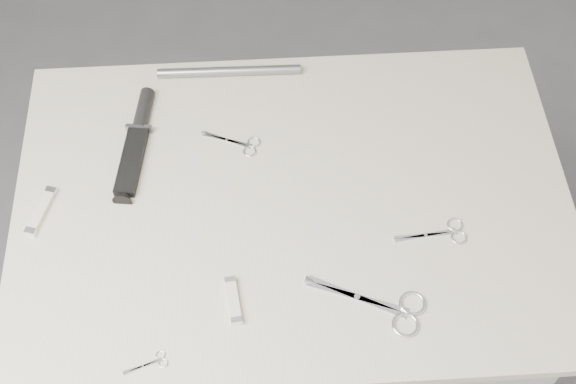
{
  "coord_description": "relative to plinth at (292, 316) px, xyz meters",
  "views": [
    {
      "loc": [
        -0.06,
        -0.8,
        2.11
      ],
      "look_at": [
        -0.01,
        0.02,
        0.92
      ],
      "focal_mm": 50.0,
      "sensor_mm": 36.0,
      "label": 1
    }
  ],
  "objects": [
    {
      "name": "plinth",
      "position": [
        0.0,
        0.0,
        0.0
      ],
      "size": [
        0.9,
        0.6,
        0.9
      ],
      "primitive_type": "cube",
      "color": "#B9B9B6",
      "rests_on": "ground"
    },
    {
      "name": "display_board",
      "position": [
        0.0,
        0.0,
        0.46
      ],
      "size": [
        1.0,
        0.7,
        0.02
      ],
      "primitive_type": "cube",
      "color": "beige",
      "rests_on": "plinth"
    },
    {
      "name": "large_shears",
      "position": [
        0.14,
        -0.22,
        0.47
      ],
      "size": [
        0.2,
        0.13,
        0.01
      ],
      "rotation": [
        0.0,
        0.0,
        -0.43
      ],
      "color": "white",
      "rests_on": "display_board"
    },
    {
      "name": "embroidery_scissors_a",
      "position": [
        0.26,
        -0.09,
        0.47
      ],
      "size": [
        0.13,
        0.05,
        0.0
      ],
      "rotation": [
        0.0,
        0.0,
        0.09
      ],
      "color": "white",
      "rests_on": "display_board"
    },
    {
      "name": "embroidery_scissors_b",
      "position": [
        -0.09,
        0.13,
        0.47
      ],
      "size": [
        0.11,
        0.07,
        0.0
      ],
      "rotation": [
        0.0,
        0.0,
        -0.39
      ],
      "color": "white",
      "rests_on": "display_board"
    },
    {
      "name": "tiny_scissors",
      "position": [
        -0.24,
        -0.3,
        0.47
      ],
      "size": [
        0.07,
        0.04,
        0.0
      ],
      "rotation": [
        0.0,
        0.0,
        0.33
      ],
      "color": "white",
      "rests_on": "display_board"
    },
    {
      "name": "sheathed_knife",
      "position": [
        -0.28,
        0.15,
        0.48
      ],
      "size": [
        0.07,
        0.25,
        0.03
      ],
      "rotation": [
        0.0,
        0.0,
        1.43
      ],
      "color": "black",
      "rests_on": "display_board"
    },
    {
      "name": "pocket_knife_a",
      "position": [
        -0.45,
        0.0,
        0.48
      ],
      "size": [
        0.05,
        0.1,
        0.01
      ],
      "rotation": [
        0.0,
        0.0,
        1.27
      ],
      "color": "silver",
      "rests_on": "display_board"
    },
    {
      "name": "pocket_knife_b",
      "position": [
        -0.11,
        -0.2,
        0.48
      ],
      "size": [
        0.03,
        0.09,
        0.01
      ],
      "rotation": [
        0.0,
        0.0,
        1.69
      ],
      "color": "silver",
      "rests_on": "display_board"
    },
    {
      "name": "metal_rail",
      "position": [
        -0.11,
        0.31,
        0.48
      ],
      "size": [
        0.29,
        0.02,
        0.02
      ],
      "primitive_type": "cylinder",
      "rotation": [
        0.0,
        1.57,
        -0.02
      ],
      "color": "gray",
      "rests_on": "display_board"
    }
  ]
}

